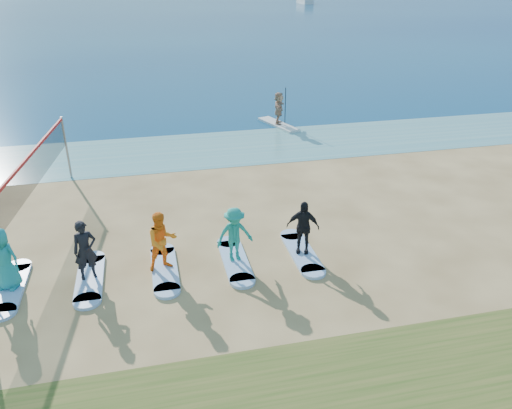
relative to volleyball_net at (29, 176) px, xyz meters
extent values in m
plane|color=tan|center=(5.98, -3.85, -1.90)|extent=(600.00, 600.00, 0.00)
plane|color=teal|center=(5.98, 6.65, -1.90)|extent=(600.00, 600.00, 0.00)
cylinder|color=gray|center=(0.52, 4.47, -0.65)|extent=(0.09, 0.09, 2.50)
cube|color=black|center=(0.00, 0.00, 0.00)|extent=(1.06, 8.94, 1.00)
cube|color=red|center=(0.00, 0.00, 0.52)|extent=(1.09, 8.95, 0.10)
cube|color=silver|center=(10.51, 9.60, -1.84)|extent=(1.64, 3.06, 0.12)
imported|color=tan|center=(10.51, 9.60, -0.96)|extent=(0.94, 1.61, 1.66)
cube|color=silver|center=(41.44, 100.10, -1.90)|extent=(2.33, 5.56, 1.69)
cube|color=#98BCEC|center=(-0.26, -3.19, -1.86)|extent=(0.70, 2.20, 0.09)
imported|color=teal|center=(-0.26, -3.19, -0.97)|extent=(0.96, 0.77, 1.70)
cube|color=#98BCEC|center=(1.73, -3.19, -1.86)|extent=(0.70, 2.20, 0.09)
imported|color=black|center=(1.73, -3.19, -0.98)|extent=(0.70, 0.55, 1.67)
cube|color=#98BCEC|center=(3.73, -3.19, -1.86)|extent=(0.70, 2.20, 0.09)
imported|color=orange|center=(3.73, -3.19, -0.96)|extent=(0.96, 0.83, 1.70)
cube|color=#98BCEC|center=(5.73, -3.19, -1.86)|extent=(0.70, 2.20, 0.09)
imported|color=teal|center=(5.73, -3.19, -1.01)|extent=(1.12, 0.74, 1.62)
cube|color=#98BCEC|center=(7.72, -3.19, -1.86)|extent=(0.70, 2.20, 0.09)
imported|color=black|center=(7.72, -3.19, -1.01)|extent=(1.02, 0.71, 1.61)
camera|label=1|loc=(3.58, -15.19, 5.76)|focal=35.00mm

